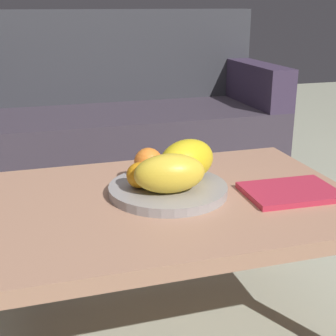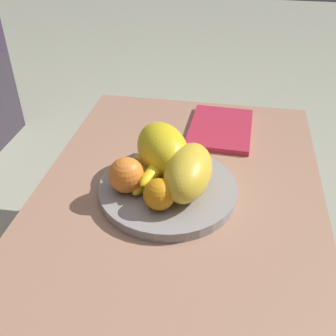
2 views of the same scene
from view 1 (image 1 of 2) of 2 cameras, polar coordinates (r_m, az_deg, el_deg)
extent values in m
plane|color=#A9AB93|center=(1.52, 0.07, -18.65)|extent=(8.00, 8.00, 0.00)
cube|color=tan|center=(1.31, 0.08, -4.27)|extent=(1.01, 0.69, 0.04)
cylinder|color=#A77C66|center=(1.64, -19.19, -8.80)|extent=(0.05, 0.05, 0.39)
cylinder|color=#A87A64|center=(1.83, 11.42, -5.13)|extent=(0.05, 0.05, 0.39)
cube|color=#3A323D|center=(2.60, -5.94, 2.59)|extent=(1.70, 0.70, 0.40)
cube|color=#333439|center=(2.79, -7.40, 13.07)|extent=(1.70, 0.14, 0.50)
cube|color=#392C44|center=(2.78, 10.04, 10.02)|extent=(0.14, 0.70, 0.22)
cylinder|color=#989393|center=(1.32, 0.00, -2.56)|extent=(0.33, 0.33, 0.03)
ellipsoid|color=yellow|center=(1.25, 0.18, -0.64)|extent=(0.20, 0.12, 0.10)
ellipsoid|color=yellow|center=(1.34, 2.24, 0.91)|extent=(0.22, 0.19, 0.12)
sphere|color=orange|center=(1.38, -2.34, 0.71)|extent=(0.08, 0.08, 0.08)
sphere|color=orange|center=(1.29, -3.42, -0.87)|extent=(0.07, 0.07, 0.07)
ellipsoid|color=yellow|center=(1.35, 0.59, -0.73)|extent=(0.06, 0.15, 0.03)
ellipsoid|color=yellow|center=(1.33, 0.09, -1.04)|extent=(0.14, 0.12, 0.03)
ellipsoid|color=yellow|center=(1.35, -0.41, -0.82)|extent=(0.15, 0.09, 0.03)
ellipsoid|color=yellow|center=(1.33, -0.20, 0.13)|extent=(0.15, 0.08, 0.03)
ellipsoid|color=yellow|center=(1.33, 0.86, 0.09)|extent=(0.06, 0.15, 0.03)
cube|color=#BD2941|center=(1.36, 14.33, -2.76)|extent=(0.26, 0.19, 0.02)
camera|label=2|loc=(1.12, -39.38, 20.63)|focal=42.84mm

